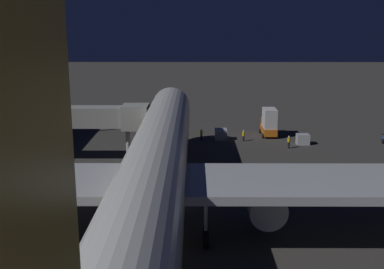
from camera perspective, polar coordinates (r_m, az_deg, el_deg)
ground_plane at (r=50.60m, az=-3.48°, el=-6.78°), size 320.00×320.00×0.00m
airliner_at_gate at (r=37.82m, az=-4.72°, el=-4.88°), size 52.42×66.91×19.70m
jet_bridge at (r=61.68m, az=-15.05°, el=2.03°), size 24.50×3.40×7.28m
ops_van at (r=74.65m, az=9.21°, el=1.44°), size 2.36×4.80×4.37m
baggage_container_near_belt at (r=71.70m, az=3.48°, el=0.01°), size 1.79×1.79×1.65m
baggage_container_mid_row at (r=70.86m, az=13.13°, el=-0.55°), size 1.78×1.51×1.49m
ground_crew_near_nose_gear at (r=71.16m, az=1.13°, el=0.03°), size 0.40×0.40×1.72m
ground_crew_by_belt_loader at (r=71.10m, az=6.20°, el=-0.08°), size 0.40×0.40×1.68m
ground_crew_marshaller_fwd at (r=68.11m, az=11.52°, el=-0.82°), size 0.40×0.40×1.80m
traffic_cone_nose_port at (r=70.54m, az=-0.61°, el=-0.65°), size 0.36×0.36×0.55m
traffic_cone_nose_starboard at (r=70.74m, az=-4.18°, el=-0.64°), size 0.36×0.36×0.55m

